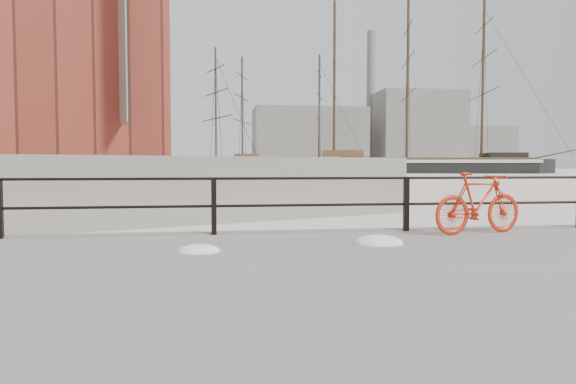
{
  "coord_description": "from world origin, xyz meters",
  "views": [
    {
      "loc": [
        -6.96,
        -9.15,
        1.56
      ],
      "look_at": [
        -5.46,
        1.5,
        1.0
      ],
      "focal_mm": 32.0,
      "sensor_mm": 36.0,
      "label": 1
    }
  ],
  "objects_px": {
    "barque_black": "(407,173)",
    "bicycle": "(478,203)",
    "schooner_left": "(177,176)",
    "schooner_mid": "(280,174)"
  },
  "relations": [
    {
      "from": "bicycle",
      "to": "schooner_mid",
      "type": "height_order",
      "value": "schooner_mid"
    },
    {
      "from": "schooner_left",
      "to": "bicycle",
      "type": "bearing_deg",
      "value": -102.1
    },
    {
      "from": "schooner_mid",
      "to": "schooner_left",
      "type": "bearing_deg",
      "value": -131.44
    },
    {
      "from": "bicycle",
      "to": "schooner_mid",
      "type": "xyz_separation_m",
      "value": [
        6.13,
        77.09,
        -0.9
      ]
    },
    {
      "from": "bicycle",
      "to": "schooner_left",
      "type": "height_order",
      "value": "schooner_left"
    },
    {
      "from": "schooner_mid",
      "to": "bicycle",
      "type": "bearing_deg",
      "value": -78.29
    },
    {
      "from": "schooner_left",
      "to": "barque_black",
      "type": "bearing_deg",
      "value": 6.04
    },
    {
      "from": "barque_black",
      "to": "schooner_mid",
      "type": "distance_m",
      "value": 28.79
    },
    {
      "from": "bicycle",
      "to": "barque_black",
      "type": "xyz_separation_m",
      "value": [
        32.61,
        88.38,
        -0.9
      ]
    },
    {
      "from": "barque_black",
      "to": "bicycle",
      "type": "bearing_deg",
      "value": -96.81
    }
  ]
}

